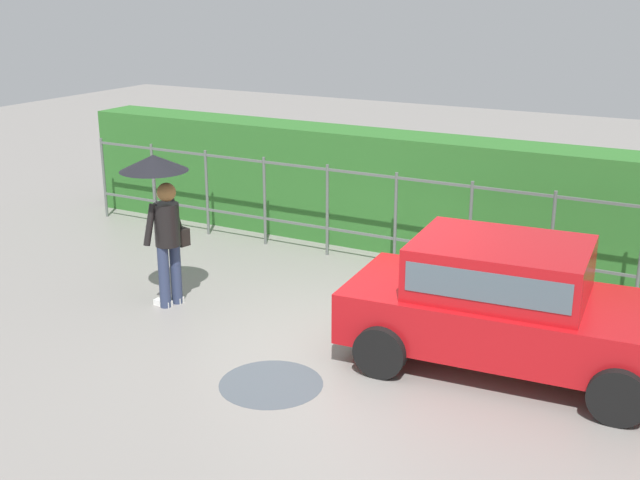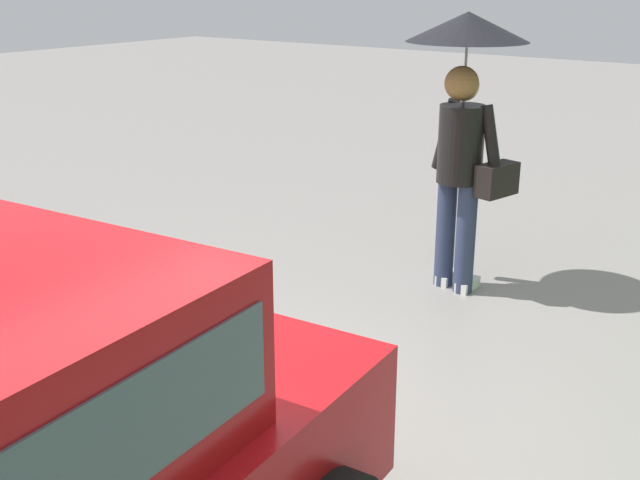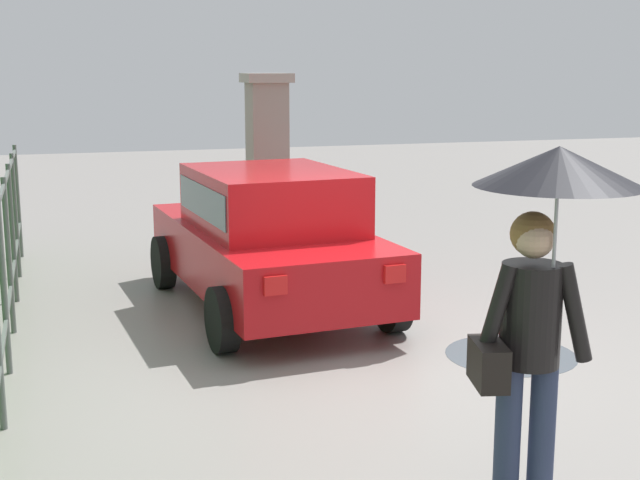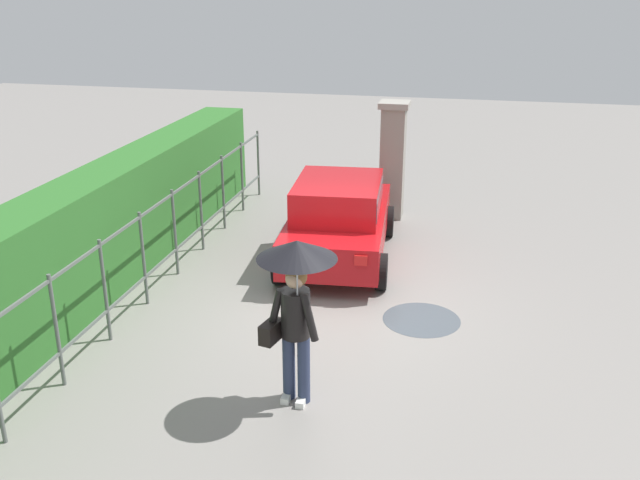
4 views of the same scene
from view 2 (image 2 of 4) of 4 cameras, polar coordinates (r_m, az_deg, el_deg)
name	(u,v)px [view 2 (image 2 of 4)]	position (r m, az deg, el deg)	size (l,w,h in m)	color
ground_plane	(226,435)	(4.35, -6.91, -13.98)	(40.00, 40.00, 0.00)	gray
pedestrian	(466,93)	(5.93, 10.58, 10.48)	(0.90, 0.90, 2.09)	#2D3856
puddle_near	(99,357)	(5.29, -15.83, -8.25)	(1.15, 1.15, 0.00)	#4C545B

